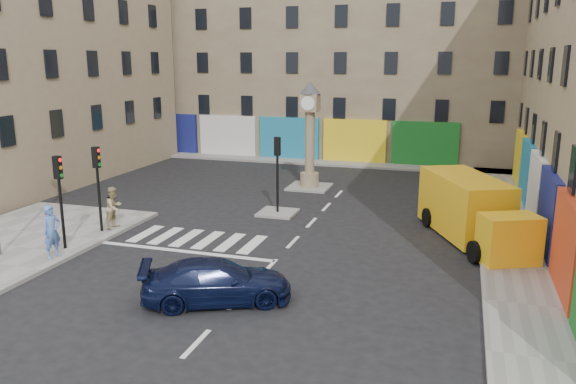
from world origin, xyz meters
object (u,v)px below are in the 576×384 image
at_px(traffic_light_left_near, 59,187).
at_px(navy_sedan, 217,281).
at_px(traffic_light_left_far, 97,175).
at_px(pedestrian_blue, 52,232).
at_px(yellow_van, 471,210).
at_px(clock_pillar, 310,128).
at_px(traffic_light_island, 277,162).
at_px(pedestrian_tan, 114,207).

height_order(traffic_light_left_near, navy_sedan, traffic_light_left_near).
height_order(traffic_light_left_far, pedestrian_blue, traffic_light_left_far).
relative_size(yellow_van, pedestrian_blue, 3.64).
bearing_deg(yellow_van, clock_pillar, 116.05).
bearing_deg(traffic_light_island, pedestrian_blue, -124.27).
relative_size(traffic_light_island, clock_pillar, 0.61).
bearing_deg(clock_pillar, yellow_van, -39.34).
bearing_deg(yellow_van, pedestrian_tan, 168.18).
bearing_deg(pedestrian_tan, traffic_light_left_near, 178.21).
bearing_deg(clock_pillar, pedestrian_blue, -112.07).
bearing_deg(traffic_light_left_far, clock_pillar, 61.06).
height_order(navy_sedan, pedestrian_tan, pedestrian_tan).
distance_m(navy_sedan, pedestrian_tan, 9.26).
bearing_deg(traffic_light_left_near, traffic_light_left_far, 90.00).
bearing_deg(navy_sedan, yellow_van, -65.67).
relative_size(clock_pillar, yellow_van, 0.83).
distance_m(traffic_light_island, navy_sedan, 10.62).
bearing_deg(navy_sedan, traffic_light_island, -17.44).
xyz_separation_m(navy_sedan, yellow_van, (7.61, 8.94, 0.61)).
distance_m(navy_sedan, yellow_van, 11.76).
xyz_separation_m(traffic_light_left_near, traffic_light_left_far, (0.00, 2.40, 0.00)).
bearing_deg(navy_sedan, pedestrian_tan, 28.06).
bearing_deg(yellow_van, traffic_light_left_far, 169.99).
distance_m(traffic_light_left_near, pedestrian_tan, 3.37).
xyz_separation_m(traffic_light_left_far, pedestrian_tan, (0.30, 0.58, -1.54)).
distance_m(traffic_light_left_far, navy_sedan, 9.37).
bearing_deg(traffic_light_island, traffic_light_left_far, -139.40).
relative_size(yellow_van, pedestrian_tan, 3.95).
distance_m(traffic_light_left_near, yellow_van, 16.66).
height_order(traffic_light_left_far, clock_pillar, clock_pillar).
bearing_deg(traffic_light_left_near, pedestrian_tan, 84.25).
bearing_deg(traffic_light_left_near, navy_sedan, -18.25).
bearing_deg(pedestrian_blue, traffic_light_left_near, 32.15).
distance_m(traffic_light_island, pedestrian_tan, 7.84).
bearing_deg(traffic_light_left_near, clock_pillar, 65.45).
height_order(yellow_van, pedestrian_tan, yellow_van).
distance_m(traffic_light_left_near, clock_pillar, 15.19).
bearing_deg(pedestrian_blue, pedestrian_tan, 15.52).
bearing_deg(traffic_light_island, clock_pillar, 90.00).
relative_size(traffic_light_island, yellow_van, 0.50).
relative_size(clock_pillar, pedestrian_tan, 3.28).
bearing_deg(traffic_light_left_far, traffic_light_left_near, -90.00).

